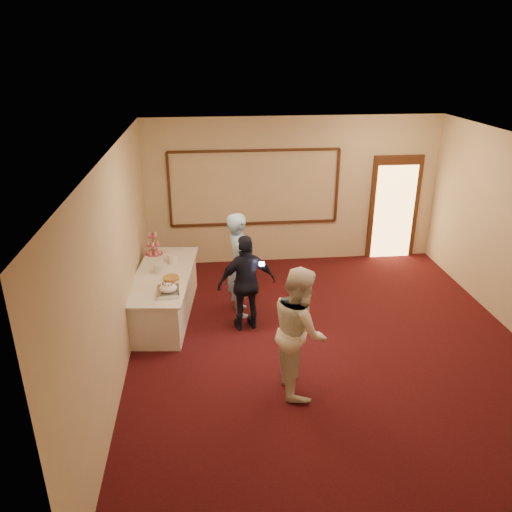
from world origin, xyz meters
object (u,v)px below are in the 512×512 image
Objects in this scene: cupcake_stand at (153,245)px; woman at (299,330)px; buffet_table at (164,294)px; tart at (171,279)px; plate_stack_b at (173,259)px; man at (240,265)px; guest at (247,283)px; pavlova_tray at (168,289)px; plate_stack_a at (160,268)px.

woman reaches higher than cupcake_stand.
tart reaches higher than buffet_table.
man is at bearing -23.30° from plate_stack_b.
guest is (1.19, -0.99, -0.05)m from plate_stack_b.
plate_stack_b is 3.11m from woman.
cupcake_stand is at bearing 129.15° from plate_stack_b.
cupcake_stand is 1.75m from man.
woman is (1.74, -1.42, 0.03)m from pavlova_tray.
pavlova_tray is 1.17m from plate_stack_b.
woman is 1.69m from guest.
plate_stack_b is (0.36, -0.45, -0.09)m from cupcake_stand.
buffet_table is 2.90m from woman.
cupcake_stand is at bearing 32.21° from woman.
cupcake_stand is 2.50× the size of plate_stack_b.
pavlova_tray is 2.55× the size of plate_stack_b.
guest reaches higher than plate_stack_b.
pavlova_tray reaches higher than plate_stack_b.
pavlova_tray is (0.13, -0.74, 0.45)m from buffet_table.
man reaches higher than plate_stack_a.
plate_stack_b is 0.11× the size of woman.
tart is 0.16× the size of man.
woman reaches higher than plate_stack_b.
guest is (0.07, -0.50, -0.10)m from man.
tart is at bearing -90.10° from plate_stack_b.
plate_stack_a is (-0.19, 0.80, 0.01)m from pavlova_tray.
woman is (2.09, -3.04, -0.06)m from cupcake_stand.
buffet_table is at bearing -51.43° from plate_stack_a.
plate_stack_a is at bearing 120.66° from tart.
man is at bearing -4.80° from plate_stack_a.
pavlova_tray is 1.33m from man.
tart is 0.17× the size of woman.
tart is 1.15m from man.
buffet_table is at bearing 38.73° from woman.
cupcake_stand reaches higher than plate_stack_a.
woman is at bearing -39.09° from pavlova_tray.
man is (1.27, -0.05, 0.51)m from buffet_table.
buffet_table is 0.65m from plate_stack_b.
plate_stack_b is at bearing 31.37° from woman.
plate_stack_a is 0.39m from tart.
guest is at bearing -175.65° from man.
guest is (1.39, -0.62, -0.06)m from plate_stack_a.
plate_stack_a is 0.12× the size of guest.
guest is (1.19, -0.28, -0.01)m from tart.
plate_stack_b is (0.15, 0.44, 0.46)m from buffet_table.
man reaches higher than plate_stack_b.
woman is (1.73, -1.88, 0.07)m from tart.
buffet_table is 0.51m from tart.
man is at bearing -2.09° from buffet_table.
buffet_table is 12.64× the size of plate_stack_a.
buffet_table is at bearing 84.06° from man.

